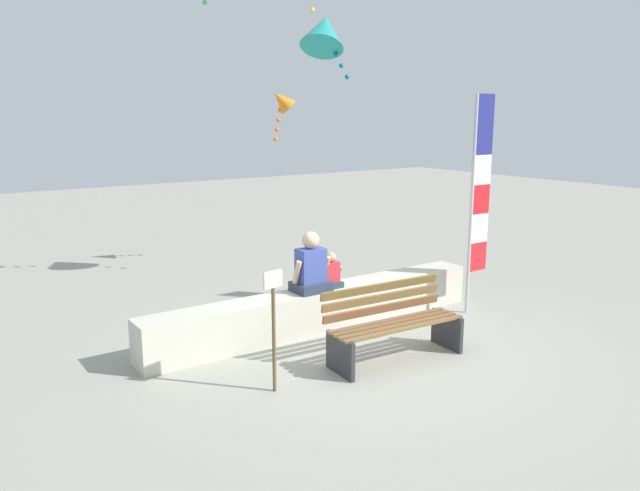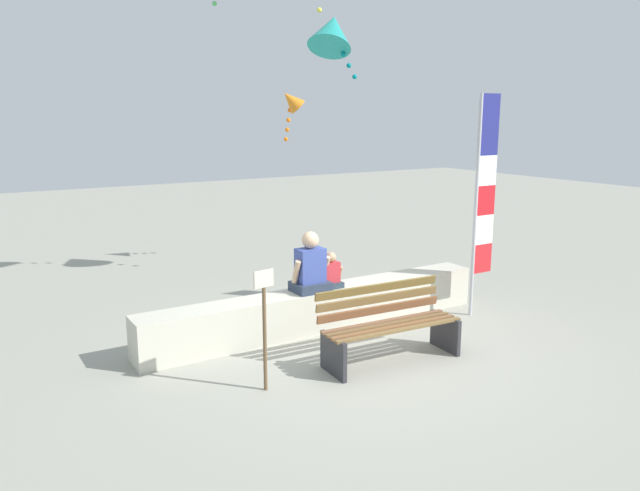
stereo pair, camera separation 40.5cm
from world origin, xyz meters
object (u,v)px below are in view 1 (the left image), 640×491
(kite_orange, at_px, (281,101))
(person_child, at_px, (331,274))
(park_bench, at_px, (392,324))
(sign_post, at_px, (274,321))
(flag_banner, at_px, (478,193))
(person_adult, at_px, (311,268))
(kite_teal, at_px, (324,32))

(kite_orange, bearing_deg, person_child, -110.65)
(person_child, distance_m, kite_orange, 4.25)
(park_bench, distance_m, person_child, 1.36)
(person_child, xyz_separation_m, sign_post, (-1.66, -1.30, 0.02))
(kite_orange, height_order, sign_post, kite_orange)
(flag_banner, xyz_separation_m, kite_orange, (-0.92, 3.93, 1.34))
(sign_post, bearing_deg, person_adult, 44.22)
(sign_post, bearing_deg, flag_banner, 10.03)
(person_child, bearing_deg, sign_post, -141.93)
(person_adult, distance_m, flag_banner, 2.72)
(flag_banner, bearing_deg, kite_orange, 103.11)
(flag_banner, bearing_deg, park_bench, -162.49)
(person_child, relative_size, kite_orange, 0.49)
(person_adult, xyz_separation_m, flag_banner, (2.49, -0.62, 0.90))
(kite_orange, bearing_deg, kite_teal, -85.98)
(person_child, height_order, kite_teal, kite_teal)
(person_adult, height_order, sign_post, person_adult)
(person_child, distance_m, sign_post, 2.11)
(flag_banner, distance_m, kite_teal, 3.72)
(person_child, bearing_deg, park_bench, -91.37)
(person_adult, relative_size, kite_orange, 0.81)
(flag_banner, height_order, sign_post, flag_banner)
(kite_teal, distance_m, sign_post, 5.66)
(person_child, xyz_separation_m, flag_banner, (2.16, -0.62, 1.02))
(kite_teal, bearing_deg, kite_orange, 94.02)
(park_bench, height_order, kite_orange, kite_orange)
(person_adult, bearing_deg, park_bench, -77.46)
(flag_banner, bearing_deg, person_adult, 165.90)
(park_bench, bearing_deg, sign_post, 179.45)
(kite_orange, distance_m, kite_teal, 1.65)
(kite_teal, bearing_deg, person_child, -122.78)
(person_child, bearing_deg, kite_teal, 57.22)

